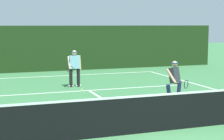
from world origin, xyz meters
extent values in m
plane|color=#387142|center=(0.00, 0.00, 0.00)|extent=(80.00, 80.00, 0.00)
cube|color=white|center=(0.00, 11.36, 0.00)|extent=(10.43, 0.10, 0.01)
cube|color=white|center=(0.00, 6.48, 0.00)|extent=(8.51, 0.10, 0.01)
cube|color=white|center=(0.00, 3.20, 0.00)|extent=(0.10, 6.40, 0.01)
cube|color=black|center=(0.00, 0.00, 0.48)|extent=(11.25, 0.02, 0.95)
cube|color=white|center=(0.00, 0.00, 0.98)|extent=(11.25, 0.03, 0.05)
cylinder|color=#1E234C|center=(2.35, 2.99, 0.39)|extent=(0.29, 0.25, 0.78)
cylinder|color=#1E234C|center=(1.76, 2.61, 0.39)|extent=(0.34, 0.28, 0.78)
ellipsoid|color=white|center=(2.35, 2.99, 0.04)|extent=(0.28, 0.23, 0.09)
ellipsoid|color=white|center=(1.76, 2.61, 0.04)|extent=(0.28, 0.23, 0.09)
cube|color=#2D3338|center=(2.05, 2.80, 1.04)|extent=(0.51, 0.48, 0.57)
cylinder|color=tan|center=(2.24, 2.92, 1.02)|extent=(0.17, 0.16, 0.60)
cylinder|color=tan|center=(1.87, 2.68, 1.02)|extent=(0.31, 0.41, 0.53)
sphere|color=tan|center=(2.05, 2.80, 1.43)|extent=(0.21, 0.21, 0.21)
cylinder|color=#19478C|center=(2.05, 2.80, 1.47)|extent=(0.31, 0.31, 0.04)
cylinder|color=black|center=(1.96, 2.44, 0.81)|extent=(0.17, 0.24, 0.03)
torus|color=black|center=(2.14, 2.16, 0.81)|extent=(0.26, 0.18, 0.29)
cylinder|color=black|center=(-0.16, 7.61, 0.41)|extent=(0.16, 0.16, 0.83)
cylinder|color=black|center=(-0.50, 7.64, 0.41)|extent=(0.16, 0.16, 0.83)
ellipsoid|color=white|center=(-0.16, 7.61, 0.04)|extent=(0.27, 0.13, 0.09)
ellipsoid|color=white|center=(-0.50, 7.64, 0.04)|extent=(0.27, 0.13, 0.09)
cube|color=#8CCCE0|center=(-0.33, 7.63, 1.12)|extent=(0.44, 0.26, 0.58)
cylinder|color=beige|center=(-0.09, 7.61, 1.09)|extent=(0.14, 0.11, 0.64)
cylinder|color=beige|center=(-0.57, 7.64, 1.09)|extent=(0.13, 0.46, 0.57)
sphere|color=beige|center=(-0.33, 7.63, 1.53)|extent=(0.22, 0.22, 0.22)
cylinder|color=#19478C|center=(-0.33, 7.63, 1.57)|extent=(0.26, 0.26, 0.04)
cylinder|color=black|center=(-0.63, 7.40, 0.87)|extent=(0.05, 0.26, 0.03)
torus|color=black|center=(-0.66, 7.06, 0.87)|extent=(0.29, 0.05, 0.29)
sphere|color=#D1E033|center=(-0.28, 6.60, 0.03)|extent=(0.07, 0.07, 0.07)
cube|color=#1C3615|center=(0.00, 13.55, 1.36)|extent=(21.27, 0.12, 2.73)
camera|label=1|loc=(-4.26, -8.50, 2.79)|focal=59.41mm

